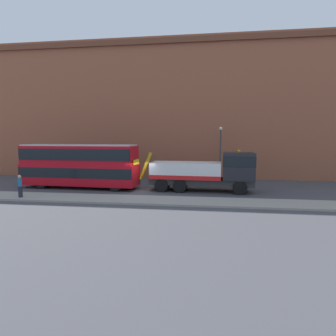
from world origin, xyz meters
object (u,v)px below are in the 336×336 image
at_px(recovery_tow_truck, 206,171).
at_px(pedestrian_onlooker, 20,186).
at_px(double_decker_bus, 79,164).
at_px(street_lamp, 220,149).

height_order(recovery_tow_truck, pedestrian_onlooker, recovery_tow_truck).
bearing_deg(double_decker_bus, recovery_tow_truck, 2.83).
distance_m(recovery_tow_truck, street_lamp, 6.53).
height_order(recovery_tow_truck, double_decker_bus, double_decker_bus).
bearing_deg(recovery_tow_truck, street_lamp, 79.75).
bearing_deg(double_decker_bus, pedestrian_onlooker, -110.96).
height_order(double_decker_bus, street_lamp, street_lamp).
distance_m(recovery_tow_truck, double_decker_bus, 11.71).
distance_m(pedestrian_onlooker, street_lamp, 19.39).
height_order(double_decker_bus, pedestrian_onlooker, double_decker_bus).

